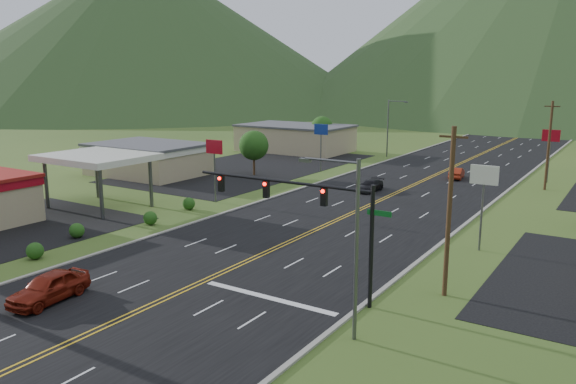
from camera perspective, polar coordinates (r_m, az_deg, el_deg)
The scene contains 20 objects.
ground at distance 29.14m, azimuth -24.85°, elevation -15.39°, with size 500.00×500.00×0.00m, color #304D1B.
road at distance 29.14m, azimuth -24.85°, elevation -15.39°, with size 20.00×460.00×0.04m, color black.
traffic_signal at distance 32.56m, azimuth 2.10°, elevation -1.44°, with size 13.10×0.43×7.00m.
streetlight_east at distance 27.04m, azimuth 6.39°, elevation -4.61°, with size 3.28×0.25×9.00m.
streetlight_west at distance 90.41m, azimuth 10.30°, elevation 6.78°, with size 3.28×0.25×9.00m.
gas_canopy at distance 57.40m, azimuth -18.83°, elevation 3.24°, with size 10.00×8.00×5.30m.
building_west_mid at distance 75.63m, azimuth -14.03°, elevation 3.45°, with size 14.40×10.40×4.10m.
building_west_far at distance 96.33m, azimuth 0.73°, elevation 5.52°, with size 18.40×11.40×4.50m.
pole_sign_west_a at distance 57.21m, azimuth -7.50°, elevation 3.93°, with size 2.00×0.18×6.40m.
pole_sign_west_b at distance 75.25m, azimuth 3.37°, elevation 5.88°, with size 2.00×0.18×6.40m.
pole_sign_east_a at distance 43.12m, azimuth 19.27°, elevation 0.80°, with size 2.00×0.18×6.40m.
pole_sign_east_b at distance 74.36m, azimuth 25.12°, elevation 4.72°, with size 2.00×0.18×6.40m.
tree_west_a at distance 72.74m, azimuth -3.50°, elevation 4.75°, with size 3.84×3.84×5.82m.
tree_west_b at distance 98.09m, azimuth 3.47°, elevation 6.57°, with size 3.84×3.84×5.82m.
utility_pole_a at distance 33.50m, azimuth 16.06°, elevation -1.89°, with size 1.60×0.28×10.00m.
utility_pole_b at distance 69.35m, azimuth 24.97°, elevation 4.36°, with size 1.60×0.28×10.00m.
mountain_nw at distance 236.08m, azimuth -14.51°, elevation 15.62°, with size 190.00×190.00×60.00m, color #1D3719.
car_red_near at distance 35.35m, azimuth -23.11°, elevation -8.93°, with size 1.99×4.95×1.69m, color maroon.
car_dark_mid at distance 63.33m, azimuth 8.33°, elevation 0.60°, with size 1.76×4.32×1.25m, color black.
car_red_far at distance 73.53m, azimuth 16.75°, elevation 1.83°, with size 1.47×4.22×1.39m, color maroon.
Camera 1 is at (22.54, -13.33, 12.78)m, focal length 35.00 mm.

